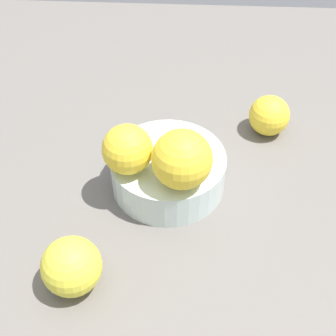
{
  "coord_description": "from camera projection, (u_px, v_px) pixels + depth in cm",
  "views": [
    {
      "loc": [
        46.06,
        2.51,
        49.34
      ],
      "look_at": [
        0.0,
        0.0,
        3.15
      ],
      "focal_mm": 50.92,
      "sensor_mm": 36.0,
      "label": 1
    }
  ],
  "objects": [
    {
      "name": "ground_plane",
      "position": [
        168.0,
        188.0,
        0.68
      ],
      "size": [
        110.0,
        110.0,
        2.0
      ],
      "primitive_type": "cube",
      "color": "#66605B"
    },
    {
      "name": "fruit_bowl",
      "position": [
        168.0,
        171.0,
        0.66
      ],
      "size": [
        15.77,
        15.77,
        5.25
      ],
      "color": "silver",
      "rests_on": "ground_plane"
    },
    {
      "name": "orange_in_bowl_0",
      "position": [
        182.0,
        159.0,
        0.58
      ],
      "size": [
        7.61,
        7.61,
        7.61
      ],
      "primitive_type": "sphere",
      "color": "yellow",
      "rests_on": "fruit_bowl"
    },
    {
      "name": "orange_in_bowl_1",
      "position": [
        127.0,
        149.0,
        0.6
      ],
      "size": [
        6.55,
        6.55,
        6.55
      ],
      "primitive_type": "sphere",
      "color": "yellow",
      "rests_on": "fruit_bowl"
    },
    {
      "name": "orange_loose_0",
      "position": [
        269.0,
        115.0,
        0.73
      ],
      "size": [
        6.28,
        6.28,
        6.28
      ],
      "primitive_type": "sphere",
      "color": "yellow",
      "rests_on": "ground_plane"
    },
    {
      "name": "orange_loose_1",
      "position": [
        72.0,
        266.0,
        0.54
      ],
      "size": [
        6.97,
        6.97,
        6.97
      ],
      "primitive_type": "sphere",
      "color": "yellow",
      "rests_on": "ground_plane"
    }
  ]
}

